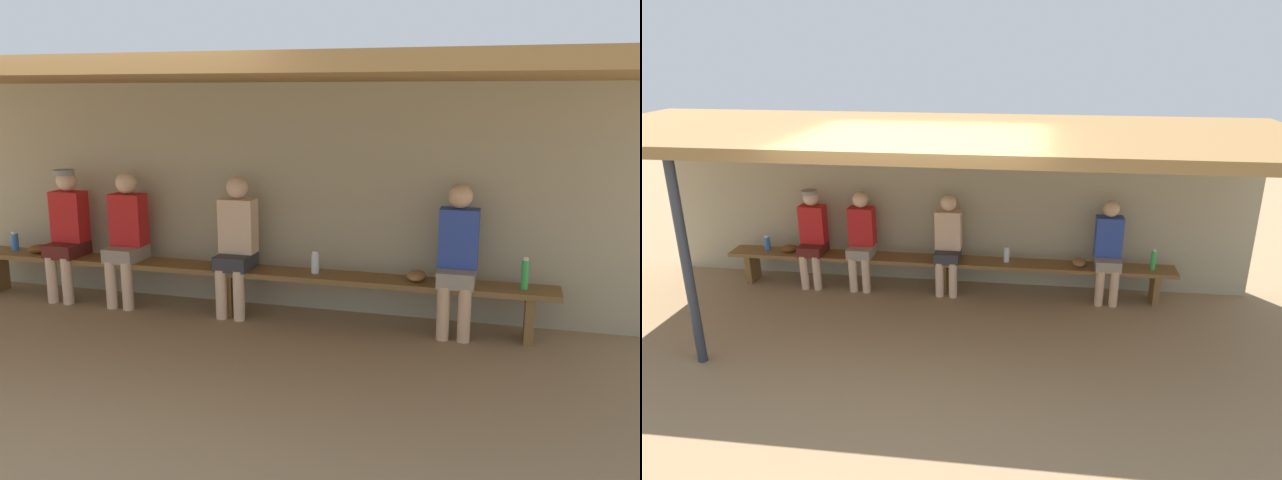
{
  "view_description": "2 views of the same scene",
  "coord_description": "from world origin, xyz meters",
  "views": [
    {
      "loc": [
        2.48,
        -4.18,
        2.08
      ],
      "look_at": [
        0.94,
        1.31,
        0.84
      ],
      "focal_mm": 37.32,
      "sensor_mm": 36.0,
      "label": 1
    },
    {
      "loc": [
        1.15,
        -5.42,
        3.25
      ],
      "look_at": [
        0.25,
        1.39,
        0.8
      ],
      "focal_mm": 31.83,
      "sensor_mm": 36.0,
      "label": 2
    }
  ],
  "objects": [
    {
      "name": "player_shirtless_tan",
      "position": [
        -1.82,
        1.55,
        0.75
      ],
      "size": [
        0.34,
        0.42,
        1.34
      ],
      "color": "#591E19",
      "rests_on": "ground"
    },
    {
      "name": "bench",
      "position": [
        0.0,
        1.55,
        0.39
      ],
      "size": [
        6.0,
        0.36,
        0.46
      ],
      "color": "brown",
      "rests_on": "ground"
    },
    {
      "name": "water_bottle_orange",
      "position": [
        -2.51,
        1.59,
        0.56
      ],
      "size": [
        0.08,
        0.08,
        0.21
      ],
      "color": "blue",
      "rests_on": "bench"
    },
    {
      "name": "player_near_post",
      "position": [
        -1.14,
        1.55,
        0.73
      ],
      "size": [
        0.34,
        0.42,
        1.34
      ],
      "color": "gray",
      "rests_on": "ground"
    },
    {
      "name": "player_in_blue",
      "position": [
        2.12,
        1.55,
        0.73
      ],
      "size": [
        0.34,
        0.42,
        1.34
      ],
      "color": "gray",
      "rests_on": "ground"
    },
    {
      "name": "support_post",
      "position": [
        -2.28,
        -0.55,
        1.1
      ],
      "size": [
        0.1,
        0.1,
        2.2
      ],
      "primitive_type": "cylinder",
      "color": "#2D333D",
      "rests_on": "ground"
    },
    {
      "name": "player_with_sunglasses",
      "position": [
        0.05,
        1.55,
        0.73
      ],
      "size": [
        0.34,
        0.42,
        1.34
      ],
      "color": "#333338",
      "rests_on": "ground"
    },
    {
      "name": "water_bottle_green",
      "position": [
        0.82,
        1.57,
        0.56
      ],
      "size": [
        0.08,
        0.08,
        0.21
      ],
      "color": "silver",
      "rests_on": "bench"
    },
    {
      "name": "water_bottle_clear",
      "position": [
        2.69,
        1.54,
        0.59
      ],
      "size": [
        0.06,
        0.06,
        0.28
      ],
      "color": "green",
      "rests_on": "bench"
    },
    {
      "name": "baseball_glove_worn",
      "position": [
        1.77,
        1.56,
        0.51
      ],
      "size": [
        0.18,
        0.25,
        0.09
      ],
      "primitive_type": "ellipsoid",
      "rotation": [
        0.0,
        0.0,
        4.65
      ],
      "color": "olive",
      "rests_on": "bench"
    },
    {
      "name": "baseball_glove_tan",
      "position": [
        -2.18,
        1.56,
        0.51
      ],
      "size": [
        0.29,
        0.26,
        0.09
      ],
      "primitive_type": "ellipsoid",
      "rotation": [
        0.0,
        0.0,
        3.61
      ],
      "color": "brown",
      "rests_on": "bench"
    },
    {
      "name": "back_wall",
      "position": [
        0.0,
        2.0,
        1.1
      ],
      "size": [
        8.0,
        0.2,
        2.2
      ],
      "primitive_type": "cube",
      "color": "tan",
      "rests_on": "ground"
    },
    {
      "name": "dugout_roof",
      "position": [
        0.0,
        0.7,
        2.26
      ],
      "size": [
        8.0,
        2.8,
        0.12
      ],
      "primitive_type": "cube",
      "color": "olive",
      "rests_on": "back_wall"
    },
    {
      "name": "ground_plane",
      "position": [
        0.0,
        0.0,
        0.0
      ],
      "size": [
        24.0,
        24.0,
        0.0
      ],
      "primitive_type": "plane",
      "color": "#937754"
    }
  ]
}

